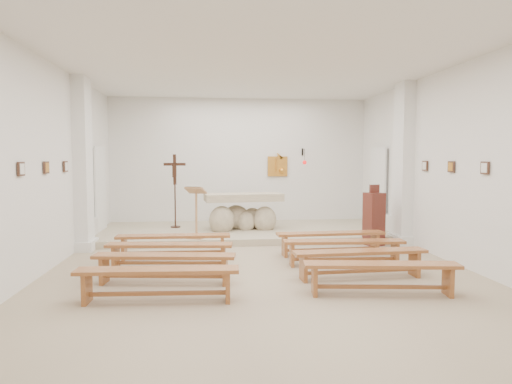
{
  "coord_description": "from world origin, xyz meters",
  "views": [
    {
      "loc": [
        -0.82,
        -7.54,
        1.87
      ],
      "look_at": [
        0.11,
        1.6,
        1.19
      ],
      "focal_mm": 32.0,
      "sensor_mm": 36.0,
      "label": 1
    }
  ],
  "objects": [
    {
      "name": "station_frame_right_mid",
      "position": [
        3.47,
        0.2,
        1.72
      ],
      "size": [
        0.03,
        0.2,
        0.2
      ],
      "primitive_type": "cube",
      "color": "#432A1D",
      "rests_on": "wall_right"
    },
    {
      "name": "lectern",
      "position": [
        -1.12,
        2.29,
        0.72
      ],
      "size": [
        0.49,
        0.45,
        1.15
      ],
      "rotation": [
        0.0,
        0.0,
        -0.37
      ],
      "color": "tan",
      "rests_on": "sanctuary_platform"
    },
    {
      "name": "potted_plant",
      "position": [
        -0.54,
        3.93,
        0.38
      ],
      "size": [
        0.52,
        0.49,
        0.47
      ],
      "primitive_type": "imported",
      "rotation": [
        0.0,
        0.0,
        0.37
      ],
      "color": "#2B5421",
      "rests_on": "sanctuary_platform"
    },
    {
      "name": "gold_wall_relief",
      "position": [
        1.05,
        4.96,
        1.65
      ],
      "size": [
        0.55,
        0.04,
        0.55
      ],
      "primitive_type": "cube",
      "color": "#CC8830",
      "rests_on": "wall_back"
    },
    {
      "name": "station_frame_left_front",
      "position": [
        -3.47,
        -0.8,
        1.72
      ],
      "size": [
        0.03,
        0.2,
        0.2
      ],
      "primitive_type": "cube",
      "color": "#432A1D",
      "rests_on": "wall_left"
    },
    {
      "name": "bench_right_third",
      "position": [
        1.5,
        -0.75,
        0.33
      ],
      "size": [
        2.12,
        0.45,
        0.44
      ],
      "rotation": [
        0.0,
        0.0,
        0.06
      ],
      "color": "#9C5C2D",
      "rests_on": "ground"
    },
    {
      "name": "radiator_left",
      "position": [
        -3.43,
        2.7,
        0.27
      ],
      "size": [
        0.1,
        0.85,
        0.52
      ],
      "primitive_type": "cube",
      "color": "silver",
      "rests_on": "ground"
    },
    {
      "name": "station_frame_left_rear",
      "position": [
        -3.47,
        1.2,
        1.72
      ],
      "size": [
        0.03,
        0.2,
        0.2
      ],
      "primitive_type": "cube",
      "color": "#432A1D",
      "rests_on": "wall_left"
    },
    {
      "name": "ceiling",
      "position": [
        0.0,
        0.0,
        3.49
      ],
      "size": [
        7.0,
        10.0,
        0.02
      ],
      "primitive_type": "cube",
      "color": "silver",
      "rests_on": "wall_back"
    },
    {
      "name": "sanctuary_platform",
      "position": [
        0.0,
        3.5,
        0.07
      ],
      "size": [
        6.98,
        3.0,
        0.15
      ],
      "primitive_type": "cube",
      "color": "tan",
      "rests_on": "ground"
    },
    {
      "name": "pilaster_left",
      "position": [
        -3.37,
        2.0,
        1.75
      ],
      "size": [
        0.26,
        0.55,
        3.5
      ],
      "primitive_type": "cube",
      "color": "white",
      "rests_on": "ground"
    },
    {
      "name": "bench_left_fourth",
      "position": [
        -1.5,
        -1.63,
        0.33
      ],
      "size": [
        2.12,
        0.44,
        0.44
      ],
      "rotation": [
        0.0,
        0.0,
        -0.05
      ],
      "color": "#9C5C2D",
      "rests_on": "ground"
    },
    {
      "name": "station_frame_right_front",
      "position": [
        3.47,
        -0.8,
        1.72
      ],
      "size": [
        0.03,
        0.2,
        0.2
      ],
      "primitive_type": "cube",
      "color": "#432A1D",
      "rests_on": "wall_right"
    },
    {
      "name": "sanctuary_lamp",
      "position": [
        1.75,
        4.71,
        1.81
      ],
      "size": [
        0.11,
        0.36,
        0.44
      ],
      "color": "black",
      "rests_on": "wall_back"
    },
    {
      "name": "crucifix_stand",
      "position": [
        -1.68,
        3.88,
        1.2
      ],
      "size": [
        0.55,
        0.24,
        1.82
      ],
      "rotation": [
        0.0,
        0.0,
        -0.18
      ],
      "color": "#381C12",
      "rests_on": "sanctuary_platform"
    },
    {
      "name": "radiator_right",
      "position": [
        3.43,
        2.7,
        0.27
      ],
      "size": [
        0.1,
        0.85,
        0.52
      ],
      "primitive_type": "cube",
      "color": "silver",
      "rests_on": "ground"
    },
    {
      "name": "station_frame_right_rear",
      "position": [
        3.47,
        1.2,
        1.72
      ],
      "size": [
        0.03,
        0.2,
        0.2
      ],
      "primitive_type": "cube",
      "color": "#432A1D",
      "rests_on": "wall_right"
    },
    {
      "name": "bench_right_second",
      "position": [
        1.5,
        0.12,
        0.33
      ],
      "size": [
        2.12,
        0.47,
        0.44
      ],
      "rotation": [
        0.0,
        0.0,
        -0.06
      ],
      "color": "#9C5C2D",
      "rests_on": "ground"
    },
    {
      "name": "donation_pedestal",
      "position": [
        2.69,
        1.9,
        0.58
      ],
      "size": [
        0.43,
        0.43,
        1.31
      ],
      "rotation": [
        0.0,
        0.0,
        0.27
      ],
      "color": "#501E16",
      "rests_on": "ground"
    },
    {
      "name": "wall_right",
      "position": [
        3.49,
        0.0,
        1.75
      ],
      "size": [
        0.02,
        10.0,
        3.5
      ],
      "primitive_type": "cube",
      "color": "silver",
      "rests_on": "ground"
    },
    {
      "name": "bench_left_third",
      "position": [
        -1.5,
        -0.75,
        0.33
      ],
      "size": [
        2.13,
        0.59,
        0.44
      ],
      "rotation": [
        0.0,
        0.0,
        -0.13
      ],
      "color": "#9C5C2D",
      "rests_on": "ground"
    },
    {
      "name": "bench_left_second",
      "position": [
        -1.5,
        0.12,
        0.33
      ],
      "size": [
        2.13,
        0.55,
        0.44
      ],
      "rotation": [
        0.0,
        0.0,
        -0.1
      ],
      "color": "#9C5C2D",
      "rests_on": "ground"
    },
    {
      "name": "bench_right_front",
      "position": [
        1.5,
        1.0,
        0.33
      ],
      "size": [
        2.12,
        0.43,
        0.44
      ],
      "rotation": [
        0.0,
        0.0,
        0.05
      ],
      "color": "#9C5C2D",
      "rests_on": "ground"
    },
    {
      "name": "wall_back",
      "position": [
        0.0,
        4.99,
        1.75
      ],
      "size": [
        7.0,
        0.02,
        3.5
      ],
      "primitive_type": "cube",
      "color": "silver",
      "rests_on": "ground"
    },
    {
      "name": "bench_right_fourth",
      "position": [
        1.5,
        -1.63,
        0.33
      ],
      "size": [
        2.13,
        0.59,
        0.44
      ],
      "rotation": [
        0.0,
        0.0,
        -0.12
      ],
      "color": "#9C5C2D",
      "rests_on": "ground"
    },
    {
      "name": "ground",
      "position": [
        0.0,
        0.0,
        0.0
      ],
      "size": [
        7.0,
        10.0,
        0.0
      ],
      "primitive_type": "cube",
      "color": "tan",
      "rests_on": "ground"
    },
    {
      "name": "altar",
      "position": [
        -0.04,
        3.4,
        0.52
      ],
      "size": [
        1.93,
        0.94,
        0.96
      ],
      "rotation": [
        0.0,
        0.0,
        0.12
      ],
      "color": "beige",
      "rests_on": "sanctuary_platform"
    },
    {
      "name": "bench_left_front",
      "position": [
        -1.5,
        1.0,
        0.33
      ],
      "size": [
        2.11,
        0.36,
        0.44
      ],
      "rotation": [
        0.0,
        0.0,
        -0.01
      ],
      "color": "#9C5C2D",
      "rests_on": "ground"
    },
    {
      "name": "pilaster_right",
      "position": [
        3.37,
        2.0,
        1.75
      ],
      "size": [
        0.26,
        0.55,
        3.5
      ],
      "primitive_type": "cube",
      "color": "white",
      "rests_on": "ground"
    },
    {
      "name": "station_frame_left_mid",
      "position": [
        -3.47,
        0.2,
        1.72
      ],
      "size": [
        0.03,
        0.2,
        0.2
      ],
      "primitive_type": "cube",
      "color": "#432A1D",
      "rests_on": "wall_left"
    },
    {
      "name": "wall_left",
      "position": [
        -3.49,
        0.0,
        1.75
      ],
      "size": [
        0.02,
        10.0,
        3.5
      ],
      "primitive_type": "cube",
      "color": "silver",
      "rests_on": "ground"
    }
  ]
}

